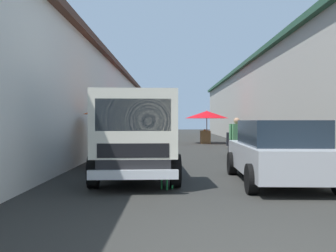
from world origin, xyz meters
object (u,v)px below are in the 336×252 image
plastic_stool (167,174)px  delivery_truck (136,138)px  vendor_in_shade (143,133)px  vendor_by_crates (237,137)px  hatchback_car (278,151)px  fruit_stall_near_left (133,116)px  fruit_stall_mid_lane (207,117)px  fruit_stall_near_right (122,114)px  parked_scooter (233,145)px

plastic_stool → delivery_truck: bearing=41.0°
vendor_in_shade → plastic_stool: size_ratio=3.81×
vendor_by_crates → plastic_stool: vendor_by_crates is taller
hatchback_car → plastic_stool: bearing=106.5°
plastic_stool → vendor_by_crates: bearing=-25.8°
fruit_stall_near_left → delivery_truck: fruit_stall_near_left is taller
fruit_stall_near_left → hatchback_car: bearing=-156.2°
fruit_stall_near_left → delivery_truck: size_ratio=0.50×
vendor_by_crates → vendor_in_shade: vendor_in_shade is taller
fruit_stall_mid_lane → fruit_stall_near_right: (-11.41, 3.88, -0.04)m
fruit_stall_near_right → fruit_stall_near_left: bearing=2.6°
fruit_stall_mid_lane → hatchback_car: size_ratio=0.70×
fruit_stall_near_right → hatchback_car: bearing=-130.7°
fruit_stall_near_right → delivery_truck: fruit_stall_near_right is taller
hatchback_car → vendor_by_crates: (4.08, 0.22, 0.15)m
fruit_stall_near_right → vendor_by_crates: (0.59, -3.83, -0.78)m
vendor_by_crates → plastic_stool: 5.40m
fruit_stall_near_right → plastic_stool: 4.69m
fruit_stall_near_left → vendor_by_crates: fruit_stall_near_left is taller
fruit_stall_near_left → hatchback_car: (-9.82, -4.33, -0.93)m
fruit_stall_mid_lane → vendor_in_shade: (-8.91, 3.37, -0.74)m
fruit_stall_near_right → vendor_in_shade: bearing=-11.3°
fruit_stall_near_right → vendor_by_crates: bearing=-81.2°
fruit_stall_mid_lane → parked_scooter: (-8.42, -0.22, -1.25)m
vendor_in_shade → parked_scooter: bearing=-82.3°
fruit_stall_near_right → parked_scooter: (2.99, -4.10, -1.21)m
fruit_stall_near_left → vendor_in_shade: (-3.83, -0.79, -0.71)m
fruit_stall_mid_lane → parked_scooter: 8.52m
vendor_in_shade → parked_scooter: (0.49, -3.60, -0.51)m
hatchback_car → fruit_stall_near_left: bearing=23.8°
fruit_stall_mid_lane → fruit_stall_near_left: bearing=140.7°
fruit_stall_mid_lane → vendor_in_shade: size_ratio=1.67×
hatchback_car → fruit_stall_near_right: bearing=49.3°
fruit_stall_near_left → hatchback_car: 10.77m
hatchback_car → vendor_in_shade: 6.96m
delivery_truck → vendor_in_shade: size_ratio=3.03×
vendor_by_crates → delivery_truck: bearing=142.4°
fruit_stall_near_right → delivery_truck: (-3.39, -0.76, -0.62)m
hatchback_car → vendor_by_crates: bearing=3.1°
hatchback_car → fruit_stall_mid_lane: bearing=0.6°
delivery_truck → vendor_by_crates: delivery_truck is taller
hatchback_car → delivery_truck: bearing=88.4°
fruit_stall_near_left → plastic_stool: size_ratio=5.75×
fruit_stall_mid_lane → delivery_truck: (-14.80, 3.12, -0.66)m
fruit_stall_near_right → delivery_truck: size_ratio=0.50×
fruit_stall_mid_lane → fruit_stall_near_left: size_ratio=1.11×
delivery_truck → plastic_stool: (-0.85, -0.74, -0.71)m
fruit_stall_mid_lane → fruit_stall_near_left: fruit_stall_near_left is taller
delivery_truck → parked_scooter: bearing=-27.6°
fruit_stall_near_left → parked_scooter: 5.65m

